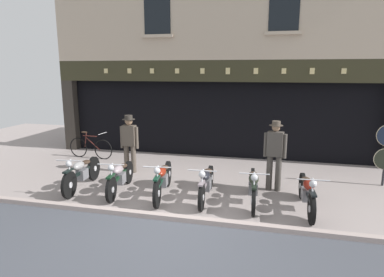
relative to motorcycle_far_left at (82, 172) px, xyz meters
name	(u,v)px	position (x,y,z in m)	size (l,w,h in m)	color
ground	(154,248)	(2.76, -2.27, -0.47)	(23.47, 22.00, 0.18)	gray
shop_facade	(223,102)	(2.76, 5.71, 1.31)	(11.77, 4.42, 6.45)	black
motorcycle_far_left	(82,172)	(0.00, 0.00, 0.00)	(0.62, 2.01, 0.92)	black
motorcycle_left	(120,176)	(1.06, -0.01, -0.02)	(0.62, 1.93, 0.90)	black
motorcycle_center_left	(163,179)	(2.17, -0.01, 0.00)	(0.62, 2.07, 0.92)	black
motorcycle_center	(206,182)	(3.22, 0.05, -0.02)	(0.62, 2.00, 0.89)	black
motorcycle_center_right	(253,186)	(4.30, 0.04, -0.01)	(0.62, 1.97, 0.90)	black
motorcycle_right	(307,192)	(5.45, -0.08, -0.01)	(0.62, 1.98, 0.90)	black
salesman_left	(129,141)	(0.62, 1.59, 0.53)	(0.56, 0.37, 1.71)	brown
shopkeeper_center	(275,152)	(4.75, 1.03, 0.56)	(0.55, 0.33, 1.77)	#47423D
advert_board_near	(165,111)	(0.89, 4.11, 1.13)	(0.73, 0.03, 0.96)	silver
advert_board_far	(132,107)	(-0.36, 4.11, 1.21)	(0.71, 0.03, 1.04)	silver
leaning_bicycle	(90,147)	(-1.39, 2.80, -0.06)	(1.69, 0.50, 0.94)	black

